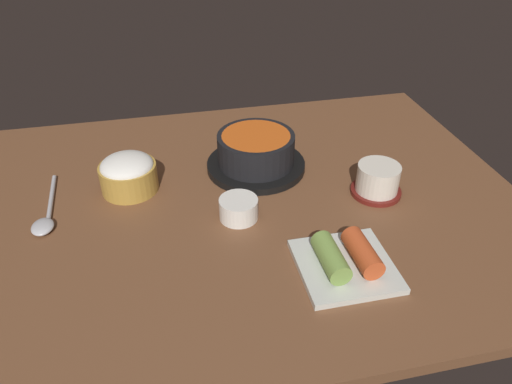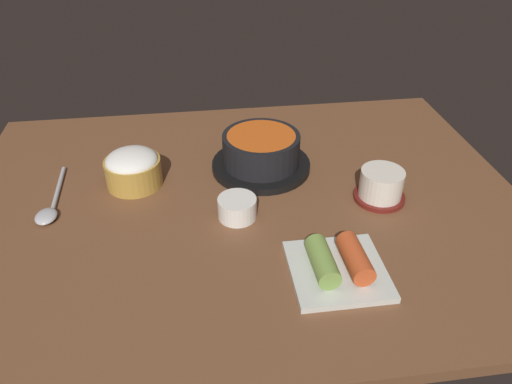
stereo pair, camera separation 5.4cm
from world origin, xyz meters
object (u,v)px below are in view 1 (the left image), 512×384
object	(u,v)px
rice_bowl	(128,173)
banchan_cup_center	(239,208)
kimchi_plate	(346,260)
stone_pot	(256,153)
spoon	(45,218)
tea_cup_with_saucer	(378,180)

from	to	relation	value
rice_bowl	banchan_cup_center	xyz separation A→B (cm)	(17.82, -12.62, -1.52)
kimchi_plate	stone_pot	bearing A→B (deg)	102.72
rice_bowl	spoon	distance (cm)	15.70
rice_bowl	banchan_cup_center	world-z (taller)	rice_bowl
rice_bowl	spoon	bearing A→B (deg)	-154.81
tea_cup_with_saucer	rice_bowl	bearing A→B (deg)	165.96
stone_pot	spoon	size ratio (longest dim) A/B	1.05
kimchi_plate	spoon	size ratio (longest dim) A/B	0.77
rice_bowl	banchan_cup_center	bearing A→B (deg)	-35.30
stone_pot	rice_bowl	xyz separation A→B (cm)	(-24.04, -2.15, -0.03)
rice_bowl	tea_cup_with_saucer	world-z (taller)	rice_bowl
banchan_cup_center	kimchi_plate	world-z (taller)	kimchi_plate
rice_bowl	spoon	xyz separation A→B (cm)	(-13.97, -6.57, -2.86)
kimchi_plate	rice_bowl	bearing A→B (deg)	137.62
stone_pot	banchan_cup_center	xyz separation A→B (cm)	(-6.22, -14.77, -1.55)
stone_pot	banchan_cup_center	distance (cm)	16.10
tea_cup_with_saucer	kimchi_plate	distance (cm)	21.43
rice_bowl	tea_cup_with_saucer	distance (cm)	44.76
rice_bowl	kimchi_plate	world-z (taller)	rice_bowl
stone_pot	kimchi_plate	distance (cm)	31.16
kimchi_plate	spoon	xyz separation A→B (cm)	(-44.86, 21.62, -0.96)
banchan_cup_center	kimchi_plate	size ratio (longest dim) A/B	0.47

